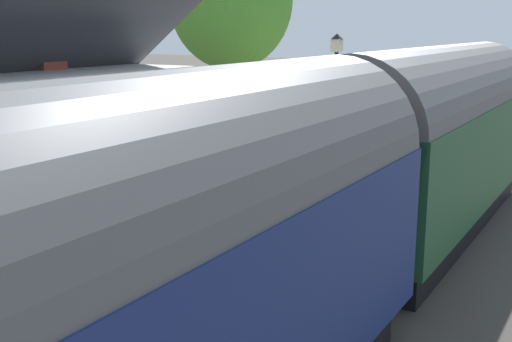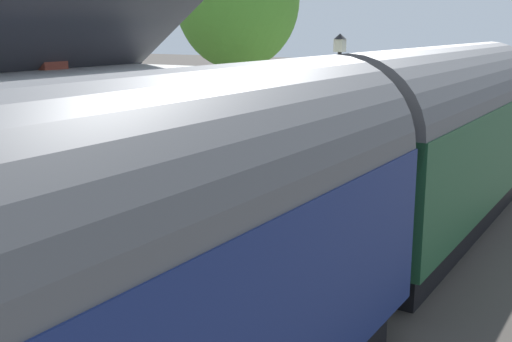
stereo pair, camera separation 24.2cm
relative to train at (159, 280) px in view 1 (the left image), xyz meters
The scene contains 14 objects.
ground_plane 7.00m from the train, ahead, with size 160.00×160.00×0.00m, color #423D38.
platform 8.23m from the train, 35.12° to the left, with size 32.00×5.46×0.92m, color #A39B8C.
platform_edge_coping 7.02m from the train, 17.53° to the left, with size 32.00×0.36×0.02m, color beige.
rail_near 6.96m from the train, ahead, with size 52.00×0.08×0.14m, color gray.
rail_far 6.96m from the train, ahead, with size 52.00×0.08×0.14m, color gray.
train is the anchor object (origin of this frame).
bench_mid_platform 9.41m from the train, 21.56° to the left, with size 1.40×0.44×0.88m.
bench_near_building 15.07m from the train, 14.08° to the left, with size 1.42×0.49×0.88m.
bench_by_lamp 17.67m from the train, 12.13° to the left, with size 1.40×0.43×0.88m.
planter_by_door 12.01m from the train, 15.05° to the left, with size 0.79×0.32×0.64m.
planter_bench_left 8.36m from the train, 29.77° to the left, with size 1.03×0.32×0.65m.
planter_under_sign 12.96m from the train, 29.81° to the left, with size 0.45×0.45×0.76m.
lamp_post_platform 10.63m from the train, 14.18° to the left, with size 0.32×0.50×3.65m.
station_sign_board 12.41m from the train, 13.22° to the left, with size 0.96×0.06×1.57m.
Camera 1 is at (-11.32, -4.87, 4.72)m, focal length 45.00 mm.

